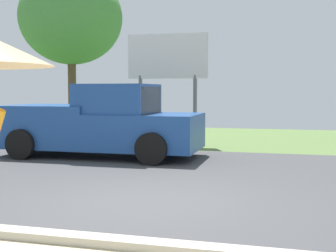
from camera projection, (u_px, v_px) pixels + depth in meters
name	position (u px, v px, depth m)	size (l,w,h in m)	color
ground_plane	(186.00, 172.00, 9.78)	(40.00, 22.00, 0.20)	#424244
pickup_truck	(101.00, 123.00, 11.68)	(5.20, 2.28, 1.88)	#1E478C
roadside_billboard	(167.00, 64.00, 14.20)	(2.60, 0.12, 3.50)	slate
tree_center_back	(71.00, 18.00, 19.57)	(4.48, 4.48, 6.94)	brown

